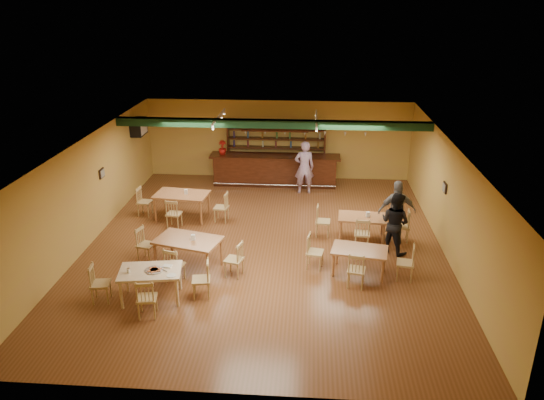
# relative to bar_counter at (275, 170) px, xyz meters

# --- Properties ---
(floor) EXTENTS (12.00, 12.00, 0.00)m
(floor) POSITION_rel_bar_counter_xyz_m (0.06, -5.15, -0.56)
(floor) COLOR brown
(floor) RESTS_ON ground
(ceiling_beam) EXTENTS (10.00, 0.30, 0.25)m
(ceiling_beam) POSITION_rel_bar_counter_xyz_m (0.06, -2.35, 2.31)
(ceiling_beam) COLOR black
(ceiling_beam) RESTS_ON ceiling
(track_rail_left) EXTENTS (0.05, 2.50, 0.05)m
(track_rail_left) POSITION_rel_bar_counter_xyz_m (-1.74, -1.75, 2.38)
(track_rail_left) COLOR silver
(track_rail_left) RESTS_ON ceiling
(track_rail_right) EXTENTS (0.05, 2.50, 0.05)m
(track_rail_right) POSITION_rel_bar_counter_xyz_m (1.46, -1.75, 2.38)
(track_rail_right) COLOR silver
(track_rail_right) RESTS_ON ceiling
(ac_unit) EXTENTS (0.34, 0.70, 0.48)m
(ac_unit) POSITION_rel_bar_counter_xyz_m (-4.74, -0.95, 1.79)
(ac_unit) COLOR silver
(ac_unit) RESTS_ON wall_left
(picture_left) EXTENTS (0.04, 0.34, 0.28)m
(picture_left) POSITION_rel_bar_counter_xyz_m (-4.91, -4.15, 1.14)
(picture_left) COLOR black
(picture_left) RESTS_ON wall_left
(picture_right) EXTENTS (0.04, 0.34, 0.28)m
(picture_right) POSITION_rel_bar_counter_xyz_m (5.03, -4.65, 1.14)
(picture_right) COLOR black
(picture_right) RESTS_ON wall_right
(bar_counter) EXTENTS (4.82, 0.85, 1.13)m
(bar_counter) POSITION_rel_bar_counter_xyz_m (0.00, 0.00, 0.00)
(bar_counter) COLOR black
(bar_counter) RESTS_ON ground
(back_bar_hutch) EXTENTS (3.73, 0.40, 2.28)m
(back_bar_hutch) POSITION_rel_bar_counter_xyz_m (0.00, 0.63, 0.57)
(back_bar_hutch) COLOR black
(back_bar_hutch) RESTS_ON ground
(poinsettia) EXTENTS (0.37, 0.37, 0.52)m
(poinsettia) POSITION_rel_bar_counter_xyz_m (-1.96, 0.00, 0.83)
(poinsettia) COLOR #AD160F
(poinsettia) RESTS_ON bar_counter
(dining_table_a) EXTENTS (1.76, 1.17, 0.83)m
(dining_table_a) POSITION_rel_bar_counter_xyz_m (-2.72, -3.40, -0.15)
(dining_table_a) COLOR #945E34
(dining_table_a) RESTS_ON ground
(dining_table_b) EXTENTS (1.43, 0.93, 0.69)m
(dining_table_b) POSITION_rel_bar_counter_xyz_m (2.85, -4.48, -0.22)
(dining_table_b) COLOR #945E34
(dining_table_b) RESTS_ON ground
(dining_table_c) EXTENTS (1.84, 1.38, 0.82)m
(dining_table_c) POSITION_rel_bar_counter_xyz_m (-1.79, -6.62, -0.15)
(dining_table_c) COLOR #945E34
(dining_table_c) RESTS_ON ground
(dining_table_d) EXTENTS (1.51, 1.07, 0.69)m
(dining_table_d) POSITION_rel_bar_counter_xyz_m (2.60, -6.60, -0.22)
(dining_table_d) COLOR #945E34
(dining_table_d) RESTS_ON ground
(near_table) EXTENTS (1.53, 1.11, 0.76)m
(near_table) POSITION_rel_bar_counter_xyz_m (-2.33, -8.16, -0.19)
(near_table) COLOR #D5B58F
(near_table) RESTS_ON ground
(pizza_tray) EXTENTS (0.47, 0.47, 0.01)m
(pizza_tray) POSITION_rel_bar_counter_xyz_m (-2.23, -8.16, 0.20)
(pizza_tray) COLOR silver
(pizza_tray) RESTS_ON near_table
(parmesan_shaker) EXTENTS (0.08, 0.08, 0.11)m
(parmesan_shaker) POSITION_rel_bar_counter_xyz_m (-2.79, -8.32, 0.25)
(parmesan_shaker) COLOR #EAE5C6
(parmesan_shaker) RESTS_ON near_table
(napkin_stack) EXTENTS (0.22, 0.17, 0.03)m
(napkin_stack) POSITION_rel_bar_counter_xyz_m (-1.98, -7.96, 0.21)
(napkin_stack) COLOR white
(napkin_stack) RESTS_ON near_table
(pizza_server) EXTENTS (0.32, 0.24, 0.00)m
(pizza_server) POSITION_rel_bar_counter_xyz_m (-2.08, -8.11, 0.21)
(pizza_server) COLOR silver
(pizza_server) RESTS_ON pizza_tray
(side_plate) EXTENTS (0.25, 0.25, 0.01)m
(side_plate) POSITION_rel_bar_counter_xyz_m (-1.78, -8.37, 0.20)
(side_plate) COLOR white
(side_plate) RESTS_ON near_table
(patron_bar) EXTENTS (0.75, 0.54, 1.92)m
(patron_bar) POSITION_rel_bar_counter_xyz_m (1.10, -0.83, 0.39)
(patron_bar) COLOR #7B4699
(patron_bar) RESTS_ON ground
(patron_right_a) EXTENTS (1.07, 1.05, 1.74)m
(patron_right_a) POSITION_rel_bar_counter_xyz_m (3.65, -5.28, 0.31)
(patron_right_a) COLOR black
(patron_right_a) RESTS_ON ground
(patron_right_b) EXTENTS (1.11, 0.54, 1.83)m
(patron_right_b) POSITION_rel_bar_counter_xyz_m (3.80, -4.60, 0.35)
(patron_right_b) COLOR gray
(patron_right_b) RESTS_ON ground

